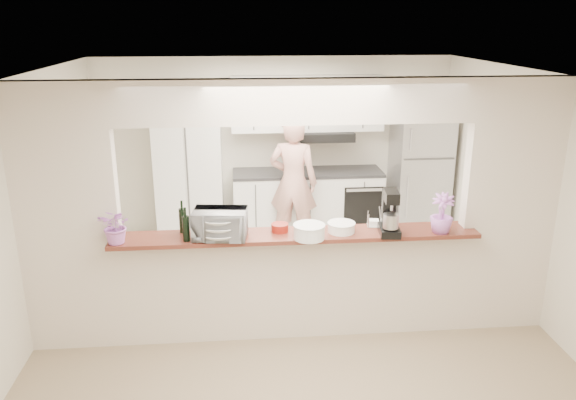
{
  "coord_description": "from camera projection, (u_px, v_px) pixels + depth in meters",
  "views": [
    {
      "loc": [
        -0.52,
        -4.88,
        2.99
      ],
      "look_at": [
        -0.05,
        0.3,
        1.3
      ],
      "focal_mm": 35.0,
      "sensor_mm": 36.0,
      "label": 1
    }
  ],
  "objects": [
    {
      "name": "floor",
      "position": [
        295.0,
        333.0,
        5.59
      ],
      "size": [
        6.0,
        6.0,
        0.0
      ],
      "primitive_type": "plane",
      "color": "#988A67",
      "rests_on": "ground"
    },
    {
      "name": "tile_overlay",
      "position": [
        283.0,
        267.0,
        7.05
      ],
      "size": [
        5.0,
        2.9,
        0.01
      ],
      "primitive_type": "cube",
      "color": "silver",
      "rests_on": "floor"
    },
    {
      "name": "partition",
      "position": [
        296.0,
        191.0,
        5.13
      ],
      "size": [
        5.0,
        0.15,
        2.5
      ],
      "color": "beige",
      "rests_on": "floor"
    },
    {
      "name": "bar_counter",
      "position": [
        296.0,
        281.0,
        5.41
      ],
      "size": [
        3.4,
        0.38,
        1.09
      ],
      "color": "beige",
      "rests_on": "floor"
    },
    {
      "name": "kitchen_cabinets",
      "position": [
        263.0,
        169.0,
        7.85
      ],
      "size": [
        3.15,
        0.62,
        2.25
      ],
      "color": "silver",
      "rests_on": "floor"
    },
    {
      "name": "refrigerator",
      "position": [
        419.0,
        176.0,
        8.01
      ],
      "size": [
        0.75,
        0.7,
        1.7
      ],
      "primitive_type": "cube",
      "color": "#B2B2B7",
      "rests_on": "floor"
    },
    {
      "name": "flower_left",
      "position": [
        117.0,
        226.0,
        4.92
      ],
      "size": [
        0.37,
        0.34,
        0.33
      ],
      "primitive_type": "imported",
      "rotation": [
        0.0,
        0.0,
        -0.37
      ],
      "color": "#CC6CA7",
      "rests_on": "bar_counter"
    },
    {
      "name": "wine_bottle_a",
      "position": [
        182.0,
        220.0,
        5.19
      ],
      "size": [
        0.06,
        0.06,
        0.31
      ],
      "color": "black",
      "rests_on": "bar_counter"
    },
    {
      "name": "wine_bottle_b",
      "position": [
        186.0,
        228.0,
        4.99
      ],
      "size": [
        0.06,
        0.06,
        0.31
      ],
      "color": "black",
      "rests_on": "bar_counter"
    },
    {
      "name": "toaster_oven",
      "position": [
        220.0,
        224.0,
        5.06
      ],
      "size": [
        0.51,
        0.38,
        0.26
      ],
      "primitive_type": "imported",
      "rotation": [
        0.0,
        0.0,
        -0.12
      ],
      "color": "#A7A7AC",
      "rests_on": "bar_counter"
    },
    {
      "name": "serving_bowls",
      "position": [
        220.0,
        229.0,
        5.02
      ],
      "size": [
        0.29,
        0.29,
        0.2
      ],
      "primitive_type": "imported",
      "rotation": [
        0.0,
        0.0,
        -0.07
      ],
      "color": "white",
      "rests_on": "bar_counter"
    },
    {
      "name": "plate_stack_a",
      "position": [
        309.0,
        232.0,
        5.06
      ],
      "size": [
        0.29,
        0.29,
        0.13
      ],
      "color": "white",
      "rests_on": "bar_counter"
    },
    {
      "name": "plate_stack_b",
      "position": [
        341.0,
        227.0,
        5.22
      ],
      "size": [
        0.26,
        0.26,
        0.09
      ],
      "color": "white",
      "rests_on": "bar_counter"
    },
    {
      "name": "red_bowl",
      "position": [
        280.0,
        228.0,
        5.24
      ],
      "size": [
        0.16,
        0.16,
        0.08
      ],
      "primitive_type": "cylinder",
      "color": "maroon",
      "rests_on": "bar_counter"
    },
    {
      "name": "tan_bowl",
      "position": [
        302.0,
        229.0,
        5.22
      ],
      "size": [
        0.14,
        0.14,
        0.07
      ],
      "primitive_type": "cylinder",
      "color": "tan",
      "rests_on": "bar_counter"
    },
    {
      "name": "utensil_caddy",
      "position": [
        379.0,
        218.0,
        5.34
      ],
      "size": [
        0.23,
        0.16,
        0.2
      ],
      "color": "silver",
      "rests_on": "bar_counter"
    },
    {
      "name": "stand_mixer",
      "position": [
        390.0,
        214.0,
        5.14
      ],
      "size": [
        0.21,
        0.31,
        0.42
      ],
      "color": "black",
      "rests_on": "bar_counter"
    },
    {
      "name": "flower_right",
      "position": [
        442.0,
        213.0,
        5.17
      ],
      "size": [
        0.26,
        0.26,
        0.37
      ],
      "primitive_type": "imported",
      "rotation": [
        0.0,
        0.0,
        -0.27
      ],
      "color": "#B26BC7",
      "rests_on": "bar_counter"
    },
    {
      "name": "person",
      "position": [
        293.0,
        183.0,
        7.49
      ],
      "size": [
        0.75,
        0.61,
        1.79
      ],
      "primitive_type": "imported",
      "rotation": [
        0.0,
        0.0,
        2.83
      ],
      "color": "#D89A8C",
      "rests_on": "floor"
    }
  ]
}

